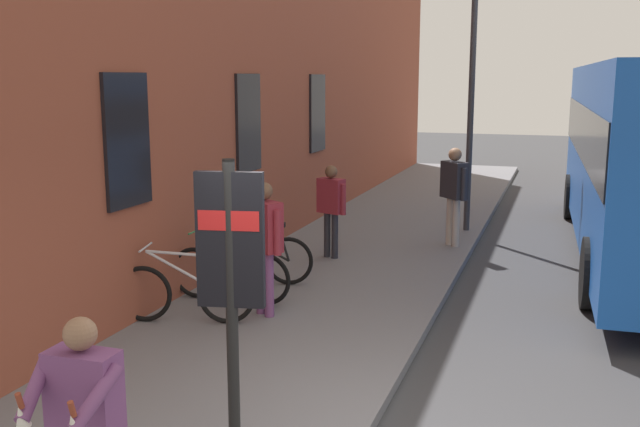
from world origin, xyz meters
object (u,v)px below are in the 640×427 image
at_px(pedestrian_crossing_street, 331,202).
at_px(pedestrian_near_bus, 454,186).
at_px(bicycle_far_end, 230,274).
at_px(tourist_with_hotdogs, 83,411).
at_px(bicycle_leaning_wall, 254,258).
at_px(pedestrian_by_facade, 264,235).
at_px(bicycle_by_door, 186,293).
at_px(street_lamp, 472,68).
at_px(transit_info_sign, 231,259).

bearing_deg(pedestrian_crossing_street, pedestrian_near_bus, -49.42).
distance_m(bicycle_far_end, tourist_with_hotdogs, 5.35).
relative_size(bicycle_leaning_wall, pedestrian_by_facade, 1.00).
bearing_deg(bicycle_by_door, pedestrian_by_facade, -53.87).
distance_m(bicycle_leaning_wall, pedestrian_near_bus, 4.25).
bearing_deg(street_lamp, pedestrian_crossing_street, 147.96).
xyz_separation_m(transit_info_sign, tourist_with_hotdogs, (-1.58, 0.27, -0.62)).
distance_m(pedestrian_by_facade, tourist_with_hotdogs, 4.81).
distance_m(bicycle_far_end, bicycle_leaning_wall, 0.91).
height_order(pedestrian_by_facade, tourist_with_hotdogs, pedestrian_by_facade).
xyz_separation_m(transit_info_sign, street_lamp, (9.32, -0.70, 1.61)).
xyz_separation_m(bicycle_leaning_wall, pedestrian_near_bus, (3.43, -2.41, 0.70)).
relative_size(transit_info_sign, pedestrian_near_bus, 1.34).
bearing_deg(bicycle_leaning_wall, pedestrian_crossing_street, -17.56).
xyz_separation_m(bicycle_by_door, pedestrian_crossing_street, (3.74, -0.70, 0.57)).
height_order(pedestrian_crossing_street, tourist_with_hotdogs, tourist_with_hotdogs).
xyz_separation_m(pedestrian_by_facade, tourist_with_hotdogs, (-4.74, -0.79, -0.08)).
bearing_deg(bicycle_leaning_wall, transit_info_sign, -158.20).
distance_m(bicycle_far_end, transit_info_sign, 4.12).
distance_m(bicycle_leaning_wall, transit_info_sign, 4.93).
relative_size(bicycle_by_door, tourist_with_hotdogs, 1.09).
height_order(bicycle_by_door, tourist_with_hotdogs, tourist_with_hotdogs).
xyz_separation_m(bicycle_by_door, transit_info_sign, (-2.57, -1.88, 1.21)).
bearing_deg(transit_info_sign, bicycle_leaning_wall, 21.80).
bearing_deg(street_lamp, bicycle_leaning_wall, 153.09).
bearing_deg(bicycle_far_end, pedestrian_by_facade, -118.87).
height_order(bicycle_by_door, pedestrian_by_facade, pedestrian_by_facade).
bearing_deg(pedestrian_by_facade, transit_info_sign, -161.39).
xyz_separation_m(bicycle_leaning_wall, street_lamp, (4.88, -2.48, 2.81)).
xyz_separation_m(bicycle_by_door, bicycle_far_end, (0.97, -0.15, 0.00)).
distance_m(bicycle_leaning_wall, pedestrian_by_facade, 1.61).
xyz_separation_m(bicycle_far_end, pedestrian_crossing_street, (2.77, -0.55, 0.57)).
bearing_deg(pedestrian_crossing_street, street_lamp, -32.04).
bearing_deg(bicycle_by_door, bicycle_leaning_wall, -3.23).
bearing_deg(street_lamp, transit_info_sign, 175.69).
distance_m(bicycle_leaning_wall, pedestrian_crossing_street, 2.04).
distance_m(bicycle_by_door, pedestrian_by_facade, 1.21).
height_order(bicycle_far_end, bicycle_leaning_wall, same).
relative_size(pedestrian_near_bus, tourist_with_hotdogs, 1.13).
xyz_separation_m(bicycle_by_door, pedestrian_near_bus, (5.30, -2.52, 0.70)).
bearing_deg(tourist_with_hotdogs, street_lamp, -5.12).
distance_m(pedestrian_near_bus, tourist_with_hotdogs, 9.49).
bearing_deg(bicycle_by_door, pedestrian_near_bus, -25.42).
bearing_deg(tourist_with_hotdogs, transit_info_sign, -9.88).
height_order(tourist_with_hotdogs, street_lamp, street_lamp).
bearing_deg(transit_info_sign, tourist_with_hotdogs, 170.12).
xyz_separation_m(pedestrian_near_bus, pedestrian_by_facade, (-4.70, 1.70, -0.03)).
height_order(bicycle_by_door, street_lamp, street_lamp).
bearing_deg(bicycle_far_end, bicycle_leaning_wall, 2.63).
distance_m(pedestrian_crossing_street, tourist_with_hotdogs, 7.93).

